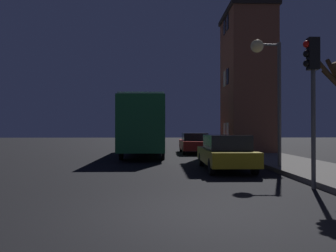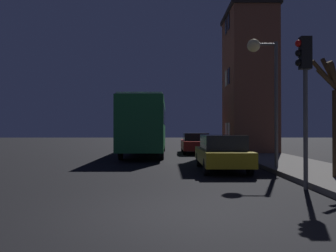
{
  "view_description": "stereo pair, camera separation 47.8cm",
  "coord_description": "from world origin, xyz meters",
  "views": [
    {
      "loc": [
        -0.55,
        -6.41,
        1.67
      ],
      "look_at": [
        -0.1,
        12.23,
        1.86
      ],
      "focal_mm": 35.0,
      "sensor_mm": 36.0,
      "label": 1
    },
    {
      "loc": [
        -0.07,
        -6.42,
        1.67
      ],
      "look_at": [
        -0.1,
        12.23,
        1.86
      ],
      "focal_mm": 35.0,
      "sensor_mm": 36.0,
      "label": 2
    }
  ],
  "objects": [
    {
      "name": "traffic_light",
      "position": [
        3.72,
        2.65,
        3.05
      ],
      "size": [
        0.43,
        0.24,
        4.24
      ],
      "color": "#4C4C4C",
      "rests_on": "ground"
    },
    {
      "name": "car_near_lane",
      "position": [
        2.11,
        6.86,
        0.75
      ],
      "size": [
        1.77,
        4.5,
        1.44
      ],
      "color": "olive",
      "rests_on": "ground"
    },
    {
      "name": "bus",
      "position": [
        -1.53,
        14.98,
        2.12
      ],
      "size": [
        2.48,
        10.58,
        3.56
      ],
      "color": "#1E6B33",
      "rests_on": "ground"
    },
    {
      "name": "ground_plane",
      "position": [
        0.0,
        0.0,
        0.0
      ],
      "size": [
        120.0,
        120.0,
        0.0
      ],
      "primitive_type": "plane",
      "color": "black"
    },
    {
      "name": "brick_building",
      "position": [
        5.57,
        16.43,
        5.08
      ],
      "size": [
        3.19,
        4.84,
        9.78
      ],
      "color": "brown",
      "rests_on": "sidewalk"
    },
    {
      "name": "streetlamp",
      "position": [
        3.73,
        6.65,
        4.1
      ],
      "size": [
        1.23,
        0.52,
        5.12
      ],
      "color": "#4C4C4C",
      "rests_on": "sidewalk"
    },
    {
      "name": "car_mid_lane",
      "position": [
        1.82,
        16.4,
        0.74
      ],
      "size": [
        1.83,
        4.6,
        1.42
      ],
      "color": "#B21E19",
      "rests_on": "ground"
    }
  ]
}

